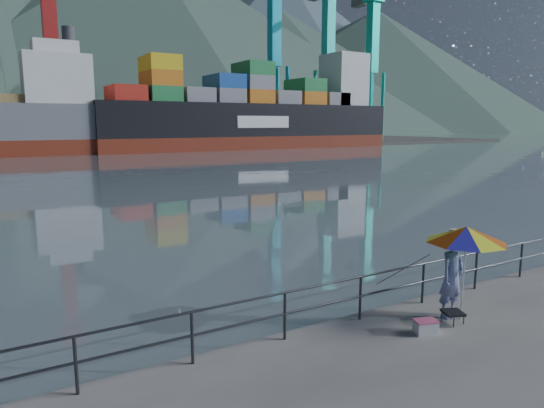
{
  "coord_description": "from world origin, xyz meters",
  "views": [
    {
      "loc": [
        -5.98,
        -6.2,
        4.39
      ],
      "look_at": [
        1.24,
        6.0,
        2.0
      ],
      "focal_mm": 32.0,
      "sensor_mm": 36.0,
      "label": 1
    }
  ],
  "objects_px": {
    "fisherman": "(452,277)",
    "cooler_bag": "(425,327)",
    "container_ship": "(259,114)",
    "beach_umbrella": "(466,235)"
  },
  "relations": [
    {
      "from": "beach_umbrella",
      "to": "container_ship",
      "type": "relative_size",
      "value": 0.04
    },
    {
      "from": "beach_umbrella",
      "to": "container_ship",
      "type": "bearing_deg",
      "value": 64.2
    },
    {
      "from": "cooler_bag",
      "to": "container_ship",
      "type": "relative_size",
      "value": 0.01
    },
    {
      "from": "fisherman",
      "to": "beach_umbrella",
      "type": "relative_size",
      "value": 0.89
    },
    {
      "from": "fisherman",
      "to": "cooler_bag",
      "type": "bearing_deg",
      "value": -168.45
    },
    {
      "from": "container_ship",
      "to": "cooler_bag",
      "type": "bearing_deg",
      "value": -116.6
    },
    {
      "from": "beach_umbrella",
      "to": "fisherman",
      "type": "bearing_deg",
      "value": 110.95
    },
    {
      "from": "cooler_bag",
      "to": "beach_umbrella",
      "type": "bearing_deg",
      "value": 25.06
    },
    {
      "from": "fisherman",
      "to": "container_ship",
      "type": "relative_size",
      "value": 0.03
    },
    {
      "from": "fisherman",
      "to": "cooler_bag",
      "type": "height_order",
      "value": "fisherman"
    }
  ]
}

